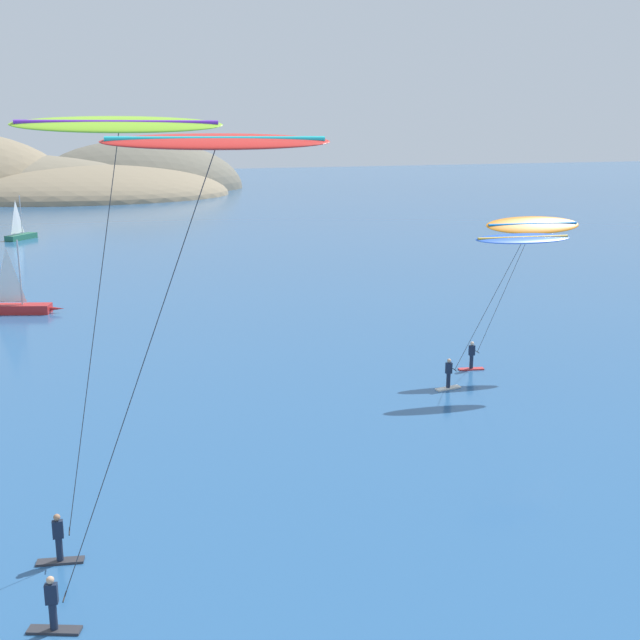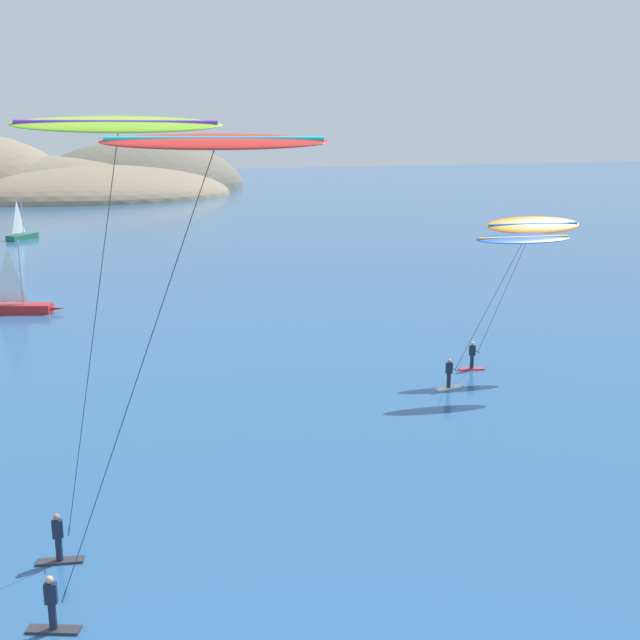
{
  "view_description": "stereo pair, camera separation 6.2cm",
  "coord_description": "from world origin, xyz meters",
  "px_view_note": "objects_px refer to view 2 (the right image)",
  "views": [
    {
      "loc": [
        -10.89,
        -1.25,
        13.65
      ],
      "look_at": [
        2.07,
        28.71,
        5.99
      ],
      "focal_mm": 45.0,
      "sensor_mm": 36.0,
      "label": 1
    },
    {
      "loc": [
        -10.84,
        -1.27,
        13.65
      ],
      "look_at": [
        2.07,
        28.71,
        5.99
      ],
      "focal_mm": 45.0,
      "sensor_mm": 36.0,
      "label": 2
    }
  ],
  "objects_px": {
    "kitesurfer_lime": "(113,160)",
    "kitesurfer_blue": "(517,250)",
    "sailboat_near": "(23,305)",
    "kitesurfer_orange": "(529,234)",
    "sailboat_far": "(24,234)",
    "kitesurfer_red": "(201,182)"
  },
  "relations": [
    {
      "from": "kitesurfer_blue",
      "to": "kitesurfer_red",
      "type": "relative_size",
      "value": 0.61
    },
    {
      "from": "kitesurfer_lime",
      "to": "kitesurfer_blue",
      "type": "bearing_deg",
      "value": 24.31
    },
    {
      "from": "kitesurfer_orange",
      "to": "kitesurfer_blue",
      "type": "bearing_deg",
      "value": -136.61
    },
    {
      "from": "sailboat_far",
      "to": "kitesurfer_blue",
      "type": "bearing_deg",
      "value": -74.78
    },
    {
      "from": "sailboat_near",
      "to": "kitesurfer_lime",
      "type": "distance_m",
      "value": 41.8
    },
    {
      "from": "sailboat_far",
      "to": "kitesurfer_blue",
      "type": "height_order",
      "value": "kitesurfer_blue"
    },
    {
      "from": "sailboat_far",
      "to": "kitesurfer_blue",
      "type": "relative_size",
      "value": 0.68
    },
    {
      "from": "kitesurfer_lime",
      "to": "kitesurfer_blue",
      "type": "distance_m",
      "value": 25.36
    },
    {
      "from": "sailboat_far",
      "to": "kitesurfer_lime",
      "type": "xyz_separation_m",
      "value": [
        -1.77,
        -86.72,
        12.2
      ]
    },
    {
      "from": "kitesurfer_lime",
      "to": "kitesurfer_orange",
      "type": "height_order",
      "value": "kitesurfer_lime"
    },
    {
      "from": "kitesurfer_red",
      "to": "sailboat_far",
      "type": "bearing_deg",
      "value": 89.77
    },
    {
      "from": "sailboat_near",
      "to": "kitesurfer_red",
      "type": "height_order",
      "value": "kitesurfer_red"
    },
    {
      "from": "kitesurfer_blue",
      "to": "kitesurfer_lime",
      "type": "bearing_deg",
      "value": -155.69
    },
    {
      "from": "sailboat_far",
      "to": "kitesurfer_lime",
      "type": "bearing_deg",
      "value": -91.17
    },
    {
      "from": "sailboat_near",
      "to": "sailboat_far",
      "type": "bearing_deg",
      "value": 86.5
    },
    {
      "from": "sailboat_far",
      "to": "sailboat_near",
      "type": "bearing_deg",
      "value": -93.5
    },
    {
      "from": "sailboat_near",
      "to": "sailboat_far",
      "type": "relative_size",
      "value": 1.03
    },
    {
      "from": "kitesurfer_blue",
      "to": "sailboat_near",
      "type": "bearing_deg",
      "value": 128.5
    },
    {
      "from": "sailboat_near",
      "to": "kitesurfer_blue",
      "type": "relative_size",
      "value": 0.7
    },
    {
      "from": "kitesurfer_blue",
      "to": "kitesurfer_orange",
      "type": "bearing_deg",
      "value": 43.39
    },
    {
      "from": "kitesurfer_blue",
      "to": "sailboat_far",
      "type": "bearing_deg",
      "value": 105.22
    },
    {
      "from": "kitesurfer_lime",
      "to": "kitesurfer_blue",
      "type": "xyz_separation_m",
      "value": [
        22.59,
        10.2,
        -5.35
      ]
    }
  ]
}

